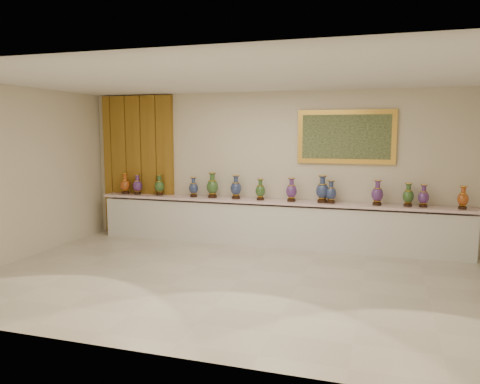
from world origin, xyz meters
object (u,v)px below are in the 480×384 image
Objects in this scene: counter at (274,224)px; vase_1 at (137,185)px; vase_0 at (125,185)px; vase_2 at (159,186)px.

counter is 17.10× the size of vase_1.
vase_1 reaches higher than counter.
vase_0 is at bearing -179.71° from counter.
counter is 2.55m from vase_2.
vase_0 is at bearing 179.25° from vase_1.
vase_0 is 0.80m from vase_2.
counter is 3.32m from vase_0.
vase_2 is (-2.46, 0.01, 0.66)m from counter.
counter is at bearing 0.29° from vase_0.
vase_1 is 0.98× the size of vase_2.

